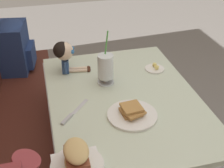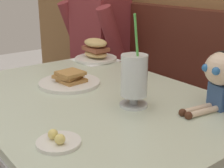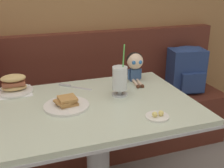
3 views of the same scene
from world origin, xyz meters
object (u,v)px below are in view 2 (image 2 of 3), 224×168
(milkshake_glass, at_px, (134,78))
(butter_saucer, at_px, (58,141))
(toast_plate, at_px, (70,81))
(sandwich_plate, at_px, (96,52))
(seated_doll, at_px, (221,72))
(butter_knife, at_px, (136,75))
(diner_patron, at_px, (94,42))

(milkshake_glass, distance_m, butter_saucer, 0.35)
(toast_plate, bearing_deg, sandwich_plate, 130.31)
(butter_saucer, bearing_deg, toast_plate, 146.22)
(seated_doll, bearing_deg, milkshake_glass, -132.03)
(seated_doll, bearing_deg, butter_saucer, -101.35)
(sandwich_plate, bearing_deg, milkshake_glass, -23.23)
(butter_saucer, relative_size, butter_knife, 0.62)
(butter_saucer, bearing_deg, seated_doll, 78.65)
(toast_plate, relative_size, sandwich_plate, 1.14)
(milkshake_glass, bearing_deg, sandwich_plate, 156.77)
(milkshake_glass, bearing_deg, toast_plate, -170.38)
(toast_plate, distance_m, diner_patron, 0.87)
(diner_patron, bearing_deg, sandwich_plate, -33.51)
(milkshake_glass, xyz_separation_m, diner_patron, (-0.99, 0.52, -0.10))
(sandwich_plate, bearing_deg, seated_doll, -3.53)
(milkshake_glass, distance_m, butter_knife, 0.37)
(milkshake_glass, distance_m, diner_patron, 1.12)
(butter_saucer, xyz_separation_m, seated_doll, (0.11, 0.54, 0.12))
(seated_doll, bearing_deg, toast_plate, -153.04)
(toast_plate, xyz_separation_m, milkshake_glass, (0.33, 0.06, 0.09))
(sandwich_plate, height_order, butter_saucer, sandwich_plate)
(milkshake_glass, relative_size, sandwich_plate, 1.43)
(toast_plate, height_order, sandwich_plate, sandwich_plate)
(milkshake_glass, relative_size, butter_knife, 1.64)
(milkshake_glass, bearing_deg, butter_knife, 137.47)
(seated_doll, bearing_deg, diner_patron, 165.37)
(butter_knife, distance_m, seated_doll, 0.47)
(milkshake_glass, xyz_separation_m, seated_doll, (0.19, 0.21, 0.03))
(sandwich_plate, distance_m, diner_patron, 0.47)
(diner_patron, bearing_deg, butter_knife, -20.80)
(butter_knife, height_order, seated_doll, seated_doll)
(toast_plate, bearing_deg, seated_doll, 26.96)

